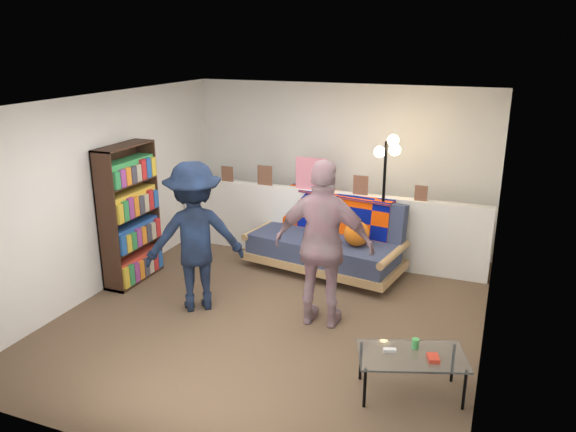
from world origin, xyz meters
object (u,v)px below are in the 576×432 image
at_px(bookshelf, 130,219).
at_px(person_right, 324,245).
at_px(person_left, 195,237).
at_px(coffee_table, 412,357).
at_px(floor_lamp, 387,177).
at_px(futon_sofa, 328,241).

distance_m(bookshelf, person_right, 2.67).
xyz_separation_m(bookshelf, person_left, (1.17, -0.38, 0.04)).
height_order(coffee_table, floor_lamp, floor_lamp).
bearing_deg(coffee_table, person_left, 163.20).
relative_size(floor_lamp, person_left, 1.07).
bearing_deg(floor_lamp, person_left, -134.68).
height_order(futon_sofa, person_left, person_left).
xyz_separation_m(futon_sofa, floor_lamp, (0.71, 0.19, 0.90)).
relative_size(coffee_table, person_right, 0.57).
bearing_deg(bookshelf, futon_sofa, 28.60).
xyz_separation_m(futon_sofa, coffee_table, (1.54, -2.40, -0.05)).
bearing_deg(floor_lamp, bookshelf, -154.37).
bearing_deg(bookshelf, person_right, -4.90).
height_order(bookshelf, person_left, bookshelf).
bearing_deg(futon_sofa, coffee_table, -57.32).
bearing_deg(person_right, bookshelf, -8.34).
distance_m(bookshelf, floor_lamp, 3.31).
bearing_deg(futon_sofa, person_left, -123.72).
bearing_deg(floor_lamp, person_right, -100.32).
bearing_deg(futon_sofa, bookshelf, -151.40).
relative_size(futon_sofa, person_right, 1.19).
relative_size(person_left, person_right, 0.94).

